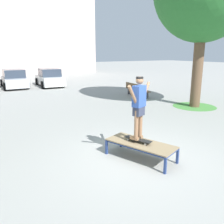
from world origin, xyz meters
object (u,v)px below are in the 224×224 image
at_px(skater, 139,104).
at_px(skate_box, 141,144).
at_px(park_bench, 137,89).
at_px(skateboard, 138,139).
at_px(car_silver, 14,79).
at_px(car_white, 50,78).

bearing_deg(skater, skate_box, -70.12).
height_order(skate_box, park_bench, park_bench).
relative_size(skateboard, car_silver, 0.19).
bearing_deg(car_silver, park_bench, -53.49).
relative_size(car_silver, park_bench, 1.76).
xyz_separation_m(skate_box, skater, (-0.03, 0.09, 1.12)).
xyz_separation_m(skate_box, car_silver, (-0.52, 16.17, 0.28)).
bearing_deg(skate_box, skater, 109.88).
height_order(skateboard, car_white, car_white).
distance_m(skate_box, skater, 1.12).
height_order(skateboard, skater, skater).
relative_size(skater, park_bench, 0.70).
distance_m(skate_box, car_silver, 16.18).
height_order(skater, car_white, skater).
relative_size(skateboard, park_bench, 0.34).
bearing_deg(car_silver, skateboard, -88.26).
relative_size(skate_box, park_bench, 0.84).
distance_m(skate_box, skateboard, 0.15).
bearing_deg(skate_box, car_silver, 91.85).
bearing_deg(car_white, skater, -98.42).
relative_size(skate_box, skateboard, 2.49).
relative_size(skate_box, car_white, 0.47).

